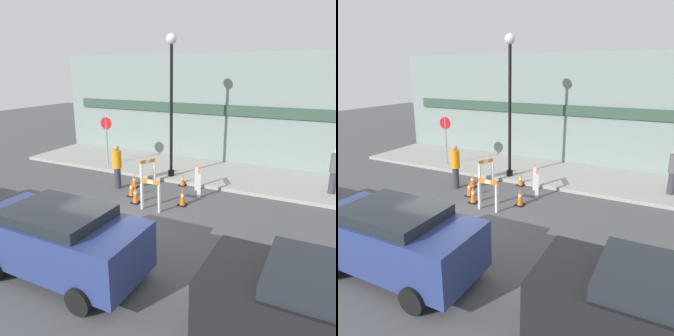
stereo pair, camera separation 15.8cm
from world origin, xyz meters
TOP-DOWN VIEW (x-y plane):
  - ground_plane at (0.00, 0.00)m, footprint 60.00×60.00m
  - sidewalk_slab at (0.00, 6.38)m, footprint 18.00×3.75m
  - storefront_facade at (0.00, 8.33)m, footprint 18.00×0.22m
  - streetlamp_post at (-0.64, 5.03)m, footprint 0.44×0.44m
  - stop_sign at (-4.30, 5.30)m, footprint 0.60×0.07m
  - barricade_0 at (0.26, 1.57)m, footprint 0.73×0.16m
  - barricade_1 at (1.13, 3.79)m, footprint 0.54×0.86m
  - barricade_2 at (-1.13, 3.80)m, footprint 0.45×0.68m
  - traffic_cone_0 at (-0.57, 1.90)m, footprint 0.30×0.30m
  - traffic_cone_1 at (1.07, 2.46)m, footprint 0.30×0.30m
  - traffic_cone_2 at (-1.49, 3.29)m, footprint 0.30×0.30m
  - traffic_cone_3 at (-1.06, 2.40)m, footprint 0.30×0.30m
  - traffic_cone_4 at (0.20, 4.40)m, footprint 0.30×0.30m
  - person_worker at (-2.06, 2.93)m, footprint 0.37×0.37m
  - person_pedestrian at (5.85, 5.81)m, footprint 0.51×0.51m
  - parked_car_1 at (0.18, -2.56)m, footprint 4.12×1.99m

SIDE VIEW (x-z plane):
  - ground_plane at x=0.00m, z-range 0.00..0.00m
  - sidewalk_slab at x=0.00m, z-range 0.00..0.14m
  - traffic_cone_4 at x=0.20m, z-range -0.01..0.53m
  - traffic_cone_2 at x=-1.49m, z-range -0.01..0.59m
  - traffic_cone_3 at x=-1.06m, z-range -0.01..0.63m
  - traffic_cone_1 at x=1.07m, z-range -0.01..0.65m
  - traffic_cone_0 at x=-0.57m, z-range -0.01..0.69m
  - barricade_2 at x=-1.13m, z-range 0.03..1.14m
  - barricade_0 at x=0.26m, z-range 0.03..1.16m
  - barricade_1 at x=1.13m, z-range 0.05..1.15m
  - parked_car_1 at x=0.18m, z-range 0.11..1.80m
  - person_worker at x=-2.06m, z-range 0.07..1.87m
  - person_pedestrian at x=5.85m, z-range 0.20..1.95m
  - stop_sign at x=-4.30m, z-range 0.54..2.90m
  - storefront_facade at x=0.00m, z-range 0.00..5.50m
  - streetlamp_post at x=-0.64m, z-range 0.95..6.91m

